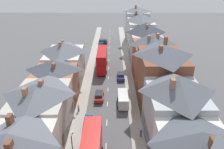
# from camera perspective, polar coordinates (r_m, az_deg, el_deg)

# --- Properties ---
(pavement_left) EXTENTS (2.20, 104.00, 0.14)m
(pavement_left) POSITION_cam_1_polar(r_m,az_deg,el_deg) (57.15, -6.07, 0.12)
(pavement_left) COLOR #A8A399
(pavement_left) RESTS_ON ground
(pavement_right) EXTENTS (2.20, 104.00, 0.14)m
(pavement_right) POSITION_cam_1_polar(r_m,az_deg,el_deg) (56.99, 4.18, 0.12)
(pavement_right) COLOR #A8A399
(pavement_right) RESTS_ON ground
(centre_line_dashes) EXTENTS (0.14, 97.80, 0.01)m
(centre_line_dashes) POSITION_cam_1_polar(r_m,az_deg,el_deg) (55.07, -0.98, -0.84)
(centre_line_dashes) COLOR silver
(centre_line_dashes) RESTS_ON ground
(terrace_row_left) EXTENTS (8.00, 51.84, 13.77)m
(terrace_row_left) POSITION_cam_1_polar(r_m,az_deg,el_deg) (33.70, -19.63, -10.87)
(terrace_row_left) COLOR #A36042
(terrace_row_left) RESTS_ON ground
(terrace_row_right) EXTENTS (8.00, 83.37, 13.86)m
(terrace_row_right) POSITION_cam_1_polar(r_m,az_deg,el_deg) (48.92, 10.90, 2.86)
(terrace_row_right) COLOR brown
(terrace_row_right) RESTS_ON ground
(double_decker_bus_lead) EXTENTS (2.74, 10.80, 5.30)m
(double_decker_bus_lead) POSITION_cam_1_polar(r_m,az_deg,el_deg) (58.97, -2.69, 3.97)
(double_decker_bus_lead) COLOR #B70F0F
(double_decker_bus_lead) RESTS_ON ground
(car_near_blue) EXTENTS (1.90, 4.58, 1.64)m
(car_near_blue) POSITION_cam_1_polar(r_m,az_deg,el_deg) (45.87, -3.44, -5.53)
(car_near_blue) COLOR maroon
(car_near_blue) RESTS_ON ground
(car_near_silver) EXTENTS (1.90, 4.16, 1.59)m
(car_near_silver) POSITION_cam_1_polar(r_m,az_deg,el_deg) (81.53, -1.96, 8.64)
(car_near_silver) COLOR black
(car_near_silver) RESTS_ON ground
(car_parked_left_a) EXTENTS (1.90, 3.87, 1.59)m
(car_parked_left_a) POSITION_cam_1_polar(r_m,az_deg,el_deg) (70.07, -2.26, 5.77)
(car_parked_left_a) COLOR maroon
(car_parked_left_a) RESTS_ON ground
(car_parked_right_a) EXTENTS (1.90, 4.20, 1.63)m
(car_parked_right_a) POSITION_cam_1_polar(r_m,az_deg,el_deg) (38.77, -6.11, -12.20)
(car_parked_right_a) COLOR #236093
(car_parked_right_a) RESTS_ON ground
(car_mid_black) EXTENTS (1.90, 4.20, 1.65)m
(car_mid_black) POSITION_cam_1_polar(r_m,az_deg,el_deg) (54.22, 2.28, -0.33)
(car_mid_black) COLOR navy
(car_mid_black) RESTS_ON ground
(car_parked_left_b) EXTENTS (1.90, 4.50, 1.64)m
(car_parked_left_b) POSITION_cam_1_polar(r_m,az_deg,el_deg) (81.52, -2.89, 8.64)
(car_parked_left_b) COLOR #236093
(car_parked_left_b) RESTS_ON ground
(delivery_van) EXTENTS (2.20, 5.20, 2.41)m
(delivery_van) POSITION_cam_1_polar(r_m,az_deg,el_deg) (43.76, 2.85, -6.39)
(delivery_van) COLOR silver
(delivery_van) RESTS_ON ground
(pedestrian_mid_left) EXTENTS (0.36, 0.22, 1.61)m
(pedestrian_mid_left) POSITION_cam_1_polar(r_m,az_deg,el_deg) (36.38, 7.54, -14.80)
(pedestrian_mid_left) COLOR #3D4256
(pedestrian_mid_left) RESTS_ON pavement_right
(pedestrian_mid_right) EXTENTS (0.36, 0.22, 1.61)m
(pedestrian_mid_right) POSITION_cam_1_polar(r_m,az_deg,el_deg) (42.28, -8.80, -8.45)
(pedestrian_mid_right) COLOR #23232D
(pedestrian_mid_right) RESTS_ON pavement_left
(street_lamp) EXTENTS (0.20, 1.12, 5.50)m
(street_lamp) POSITION_cam_1_polar(r_m,az_deg,el_deg) (30.76, -10.24, -18.57)
(street_lamp) COLOR black
(street_lamp) RESTS_ON ground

